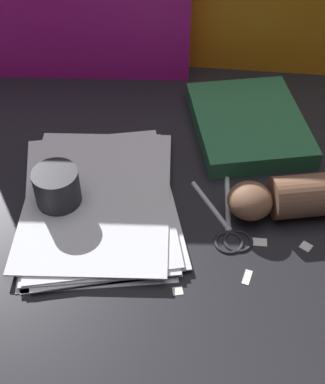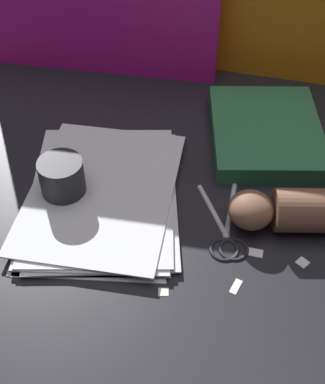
% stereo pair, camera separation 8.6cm
% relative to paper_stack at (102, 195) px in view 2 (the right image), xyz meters
% --- Properties ---
extents(ground_plane, '(6.00, 6.00, 0.00)m').
position_rel_paper_stack_xyz_m(ground_plane, '(0.14, 0.02, -0.01)').
color(ground_plane, black).
extents(paper_stack, '(0.28, 0.36, 0.02)m').
position_rel_paper_stack_xyz_m(paper_stack, '(0.00, 0.00, 0.00)').
color(paper_stack, white).
rests_on(paper_stack, ground_plane).
extents(book_closed, '(0.22, 0.27, 0.04)m').
position_rel_paper_stack_xyz_m(book_closed, '(0.29, 0.18, 0.01)').
color(book_closed, '#2D7247').
rests_on(book_closed, ground_plane).
extents(scissors, '(0.09, 0.18, 0.01)m').
position_rel_paper_stack_xyz_m(scissors, '(0.21, -0.07, -0.00)').
color(scissors, silver).
rests_on(scissors, ground_plane).
extents(paper_scrap_near, '(0.03, 0.02, 0.00)m').
position_rel_paper_stack_xyz_m(paper_scrap_near, '(0.26, -0.10, -0.01)').
color(paper_scrap_near, white).
rests_on(paper_scrap_near, ground_plane).
extents(paper_scrap_mid, '(0.02, 0.02, 0.00)m').
position_rel_paper_stack_xyz_m(paper_scrap_mid, '(0.33, -0.12, -0.01)').
color(paper_scrap_mid, white).
rests_on(paper_scrap_mid, ground_plane).
extents(paper_scrap_far, '(0.02, 0.02, 0.00)m').
position_rel_paper_stack_xyz_m(paper_scrap_far, '(0.12, -0.19, -0.01)').
color(paper_scrap_far, white).
rests_on(paper_scrap_far, ground_plane).
extents(paper_scrap_side, '(0.02, 0.03, 0.00)m').
position_rel_paper_stack_xyz_m(paper_scrap_side, '(0.23, -0.17, -0.01)').
color(paper_scrap_side, white).
rests_on(paper_scrap_side, ground_plane).
extents(mug, '(0.08, 0.08, 0.08)m').
position_rel_paper_stack_xyz_m(mug, '(-0.07, -0.00, 0.03)').
color(mug, '#232328').
rests_on(mug, ground_plane).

